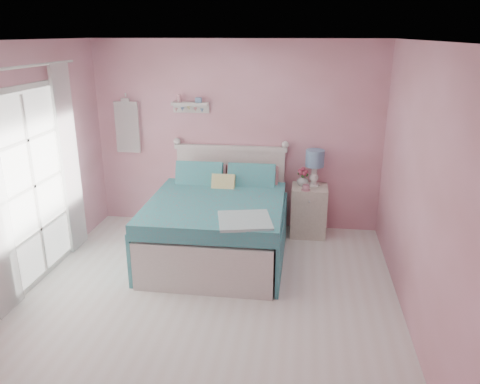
% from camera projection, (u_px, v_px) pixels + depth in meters
% --- Properties ---
extents(floor, '(4.50, 4.50, 0.00)m').
position_uv_depth(floor, '(205.00, 306.00, 4.81)').
color(floor, silver).
rests_on(floor, ground).
extents(room_shell, '(4.50, 4.50, 4.50)m').
position_uv_depth(room_shell, '(200.00, 157.00, 4.30)').
color(room_shell, '#C17A81').
rests_on(room_shell, floor).
extents(bed, '(1.63, 2.04, 1.18)m').
position_uv_depth(bed, '(219.00, 224.00, 5.84)').
color(bed, silver).
rests_on(bed, floor).
extents(nightstand, '(0.48, 0.47, 0.69)m').
position_uv_depth(nightstand, '(309.00, 211.00, 6.43)').
color(nightstand, beige).
rests_on(nightstand, floor).
extents(table_lamp, '(0.25, 0.25, 0.50)m').
position_uv_depth(table_lamp, '(315.00, 161.00, 6.26)').
color(table_lamp, white).
rests_on(table_lamp, nightstand).
extents(vase, '(0.20, 0.20, 0.16)m').
position_uv_depth(vase, '(303.00, 180.00, 6.33)').
color(vase, silver).
rests_on(vase, nightstand).
extents(teacup, '(0.13, 0.13, 0.08)m').
position_uv_depth(teacup, '(306.00, 188.00, 6.17)').
color(teacup, pink).
rests_on(teacup, nightstand).
extents(roses, '(0.14, 0.11, 0.12)m').
position_uv_depth(roses, '(303.00, 172.00, 6.29)').
color(roses, '#BE415E').
rests_on(roses, vase).
extents(wall_shelf, '(0.50, 0.15, 0.25)m').
position_uv_depth(wall_shelf, '(190.00, 105.00, 6.39)').
color(wall_shelf, silver).
rests_on(wall_shelf, room_shell).
extents(hanging_dress, '(0.34, 0.03, 0.72)m').
position_uv_depth(hanging_dress, '(127.00, 127.00, 6.61)').
color(hanging_dress, white).
rests_on(hanging_dress, room_shell).
extents(french_door, '(0.04, 1.32, 2.16)m').
position_uv_depth(french_door, '(33.00, 187.00, 5.10)').
color(french_door, silver).
rests_on(french_door, floor).
extents(curtain_far, '(0.04, 0.40, 2.32)m').
position_uv_depth(curtain_far, '(69.00, 160.00, 5.75)').
color(curtain_far, white).
rests_on(curtain_far, floor).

